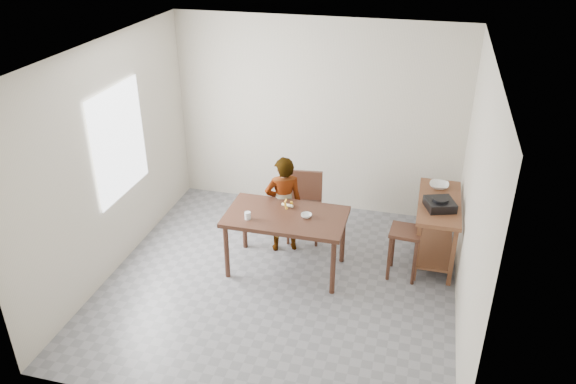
% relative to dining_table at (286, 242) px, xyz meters
% --- Properties ---
extents(floor, '(4.00, 4.00, 0.04)m').
position_rel_dining_table_xyz_m(floor, '(0.00, -0.30, -0.40)').
color(floor, slate).
rests_on(floor, ground).
extents(ceiling, '(4.00, 4.00, 0.04)m').
position_rel_dining_table_xyz_m(ceiling, '(0.00, -0.30, 2.35)').
color(ceiling, white).
rests_on(ceiling, wall_back).
extents(wall_back, '(4.00, 0.04, 2.70)m').
position_rel_dining_table_xyz_m(wall_back, '(0.00, 1.72, 0.98)').
color(wall_back, beige).
rests_on(wall_back, ground).
extents(wall_front, '(4.00, 0.04, 2.70)m').
position_rel_dining_table_xyz_m(wall_front, '(0.00, -2.32, 0.98)').
color(wall_front, beige).
rests_on(wall_front, ground).
extents(wall_left, '(0.04, 4.00, 2.70)m').
position_rel_dining_table_xyz_m(wall_left, '(-2.02, -0.30, 0.98)').
color(wall_left, beige).
rests_on(wall_left, ground).
extents(wall_right, '(0.04, 4.00, 2.70)m').
position_rel_dining_table_xyz_m(wall_right, '(2.02, -0.30, 0.98)').
color(wall_right, beige).
rests_on(wall_right, ground).
extents(window_pane, '(0.02, 1.10, 1.30)m').
position_rel_dining_table_xyz_m(window_pane, '(-1.97, -0.10, 1.12)').
color(window_pane, white).
rests_on(window_pane, wall_left).
extents(dining_table, '(1.40, 0.80, 0.75)m').
position_rel_dining_table_xyz_m(dining_table, '(0.00, 0.00, 0.00)').
color(dining_table, '#3F2217').
rests_on(dining_table, floor).
extents(prep_counter, '(0.50, 1.20, 0.80)m').
position_rel_dining_table_xyz_m(prep_counter, '(1.72, 0.70, 0.03)').
color(prep_counter, brown).
rests_on(prep_counter, floor).
extents(child, '(0.55, 0.47, 1.28)m').
position_rel_dining_table_xyz_m(child, '(-0.14, 0.43, 0.27)').
color(child, white).
rests_on(child, floor).
extents(dining_chair, '(0.47, 0.47, 0.89)m').
position_rel_dining_table_xyz_m(dining_chair, '(0.05, 0.74, 0.07)').
color(dining_chair, '#3F2217').
rests_on(dining_chair, floor).
extents(stool, '(0.38, 0.38, 0.62)m').
position_rel_dining_table_xyz_m(stool, '(1.37, 0.22, -0.06)').
color(stool, '#3F2217').
rests_on(stool, floor).
extents(glass_tumbler, '(0.07, 0.07, 0.09)m').
position_rel_dining_table_xyz_m(glass_tumbler, '(-0.40, -0.20, 0.42)').
color(glass_tumbler, white).
rests_on(glass_tumbler, dining_table).
extents(small_bowl, '(0.16, 0.16, 0.04)m').
position_rel_dining_table_xyz_m(small_bowl, '(0.24, 0.01, 0.40)').
color(small_bowl, silver).
rests_on(small_bowl, dining_table).
extents(banana, '(0.20, 0.17, 0.06)m').
position_rel_dining_table_xyz_m(banana, '(-0.03, 0.19, 0.40)').
color(banana, yellow).
rests_on(banana, dining_table).
extents(serving_bowl, '(0.25, 0.25, 0.06)m').
position_rel_dining_table_xyz_m(serving_bowl, '(1.70, 1.06, 0.45)').
color(serving_bowl, silver).
rests_on(serving_bowl, prep_counter).
extents(gas_burner, '(0.40, 0.40, 0.10)m').
position_rel_dining_table_xyz_m(gas_burner, '(1.72, 0.52, 0.48)').
color(gas_burner, black).
rests_on(gas_burner, prep_counter).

